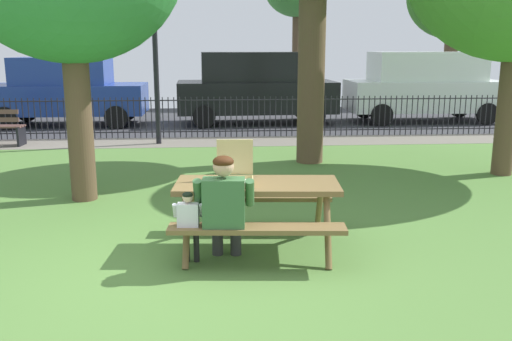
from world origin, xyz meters
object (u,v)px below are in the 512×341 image
adult_at_table (224,205)px  parked_car_left (66,90)px  lamp_post_walkway (155,35)px  child_at_table (189,221)px  pizza_box_open (235,173)px  parked_car_center (257,86)px  picnic_table_foreground (257,198)px  parked_car_right (425,85)px

adult_at_table → parked_car_left: (-4.32, 10.93, 0.35)m
lamp_post_walkway → child_at_table: bearing=-82.1°
pizza_box_open → lamp_post_walkway: lamp_post_walkway is taller
adult_at_table → parked_car_center: parked_car_center is taller
parked_car_left → parked_car_center: bearing=-0.0°
pizza_box_open → lamp_post_walkway: (-1.53, 7.03, 1.62)m
lamp_post_walkway → picnic_table_foreground: bearing=-75.9°
picnic_table_foreground → pizza_box_open: 0.38m
parked_car_center → picnic_table_foreground: bearing=-94.3°
parked_car_center → parked_car_right: size_ratio=1.01×
adult_at_table → lamp_post_walkway: 7.89m
adult_at_table → parked_car_right: 12.60m
pizza_box_open → adult_at_table: 0.57m
child_at_table → parked_car_right: bearing=58.8°
adult_at_table → lamp_post_walkway: bearing=100.5°
picnic_table_foreground → pizza_box_open: (-0.24, 0.04, 0.28)m
parked_car_right → picnic_table_foreground: bearing=-119.3°
picnic_table_foreground → lamp_post_walkway: lamp_post_walkway is taller
picnic_table_foreground → parked_car_left: bearing=114.2°
lamp_post_walkway → parked_car_right: bearing=23.8°
parked_car_center → adult_at_table: bearing=-96.1°
picnic_table_foreground → adult_at_table: adult_at_table is taller
picnic_table_foreground → parked_car_right: 12.01m
picnic_table_foreground → lamp_post_walkway: (-1.78, 7.07, 1.90)m
child_at_table → parked_car_center: parked_car_center is taller
picnic_table_foreground → child_at_table: 0.88m
pizza_box_open → parked_car_right: bearing=59.6°
pizza_box_open → parked_car_left: parked_car_left is taller
pizza_box_open → parked_car_left: 11.33m
child_at_table → parked_car_right: parked_car_right is taller
child_at_table → picnic_table_foreground: bearing=32.9°
pizza_box_open → parked_car_left: size_ratio=0.10×
adult_at_table → lamp_post_walkway: lamp_post_walkway is taller
picnic_table_foreground → parked_car_right: size_ratio=0.41×
parked_car_center → child_at_table: bearing=-97.9°
picnic_table_foreground → parked_car_left: parked_car_left is taller
child_at_table → parked_car_center: 11.05m
pizza_box_open → parked_car_right: 12.08m
adult_at_table → parked_car_left: size_ratio=0.27×
pizza_box_open → lamp_post_walkway: size_ratio=0.11×
pizza_box_open → child_at_table: size_ratio=0.56×
adult_at_table → lamp_post_walkway: size_ratio=0.29×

